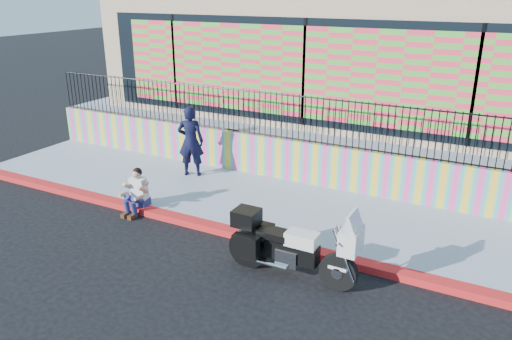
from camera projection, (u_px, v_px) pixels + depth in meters
The scene contains 10 objects.
ground at pixel (225, 234), 10.71m from camera, with size 90.00×90.00×0.00m, color black.
red_curb at pixel (225, 230), 10.68m from camera, with size 16.00×0.30×0.15m, color #BB0D2B.
sidewalk at pixel (261, 203), 12.05m from camera, with size 16.00×3.00×0.15m, color gray.
mural_wall at pixel (289, 159), 13.16m from camera, with size 16.00×0.20×1.10m, color #FF4398.
metal_fence at pixel (290, 117), 12.77m from camera, with size 15.80×0.04×1.20m, color black, non-canonical shape.
elevated_platform at pixel (349, 120), 17.42m from camera, with size 16.00×10.00×1.25m, color gray.
storefront_building at pixel (352, 43), 16.34m from camera, with size 14.00×8.06×4.00m.
police_motorcycle at pixel (290, 245), 8.93m from camera, with size 2.44×0.81×1.52m.
police_officer at pixel (191, 141), 13.33m from camera, with size 0.70×0.46×1.91m, color black.
seated_man at pixel (135, 196), 11.52m from camera, with size 0.54×0.71×1.06m.
Camera 1 is at (5.05, -8.17, 4.97)m, focal length 35.00 mm.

